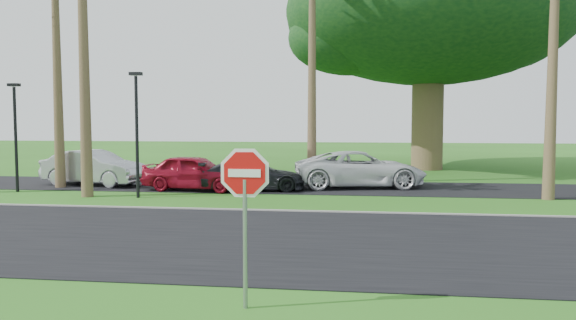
% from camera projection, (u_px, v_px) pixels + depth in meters
% --- Properties ---
extents(ground, '(120.00, 120.00, 0.00)m').
position_uv_depth(ground, '(252.00, 259.00, 11.70)').
color(ground, '#265B16').
rests_on(ground, ground).
extents(road, '(120.00, 8.00, 0.02)m').
position_uv_depth(road, '(268.00, 238.00, 13.68)').
color(road, black).
rests_on(road, ground).
extents(parking_strip, '(120.00, 5.00, 0.02)m').
position_uv_depth(parking_strip, '(309.00, 187.00, 24.06)').
color(parking_strip, black).
rests_on(parking_strip, ground).
extents(curb, '(120.00, 0.12, 0.06)m').
position_uv_depth(curb, '(289.00, 211.00, 17.68)').
color(curb, gray).
rests_on(curb, ground).
extents(stop_sign_near, '(1.05, 0.07, 2.62)m').
position_uv_depth(stop_sign_near, '(245.00, 194.00, 8.54)').
color(stop_sign_near, gray).
rests_on(stop_sign_near, ground).
extents(canopy_tree, '(16.50, 16.50, 13.12)m').
position_uv_depth(canopy_tree, '(429.00, 13.00, 32.02)').
color(canopy_tree, brown).
rests_on(canopy_tree, ground).
extents(streetlight_left, '(0.45, 0.25, 4.34)m').
position_uv_depth(streetlight_left, '(15.00, 130.00, 22.42)').
color(streetlight_left, black).
rests_on(streetlight_left, ground).
extents(streetlight_right, '(0.45, 0.25, 4.64)m').
position_uv_depth(streetlight_right, '(137.00, 126.00, 20.70)').
color(streetlight_right, black).
rests_on(streetlight_right, ground).
extents(car_silver, '(4.87, 2.45, 1.53)m').
position_uv_depth(car_silver, '(94.00, 168.00, 24.70)').
color(car_silver, '#B1B3B8').
rests_on(car_silver, ground).
extents(car_red, '(4.40, 2.11, 1.45)m').
position_uv_depth(car_red, '(195.00, 173.00, 22.93)').
color(car_red, maroon).
rests_on(car_red, ground).
extents(car_dark, '(4.53, 2.54, 1.24)m').
position_uv_depth(car_dark, '(252.00, 176.00, 22.85)').
color(car_dark, black).
rests_on(car_dark, ground).
extents(car_minivan, '(5.95, 3.59, 1.54)m').
position_uv_depth(car_minivan, '(360.00, 169.00, 23.94)').
color(car_minivan, silver).
rests_on(car_minivan, ground).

